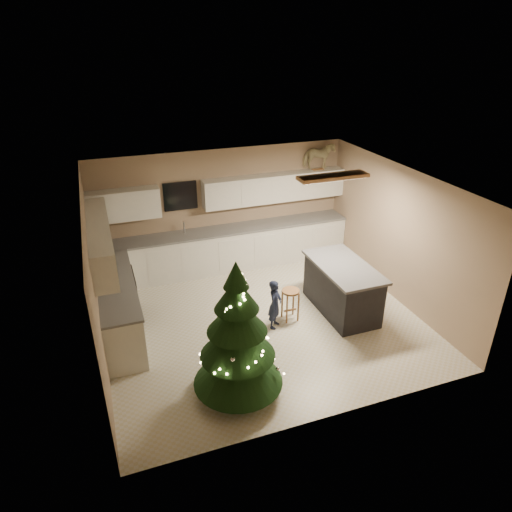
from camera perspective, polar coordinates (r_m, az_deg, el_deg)
name	(u,v)px	position (r m, az deg, el deg)	size (l,w,h in m)	color
ground_plane	(262,320)	(8.45, 0.82, -8.00)	(5.50, 5.50, 0.00)	beige
room_shell	(264,232)	(7.61, 1.06, 2.98)	(5.52, 5.02, 2.61)	#967C63
cabinetry	(191,253)	(9.24, -8.08, 0.33)	(5.50, 3.20, 2.00)	silver
island	(342,288)	(8.64, 10.69, -3.92)	(0.90, 1.70, 0.95)	black
bar_stool	(290,297)	(8.27, 4.33, -5.18)	(0.32, 0.32, 0.61)	brown
christmas_tree	(237,342)	(6.45, -2.34, -10.73)	(1.35, 1.30, 2.15)	#3F2816
toddler	(275,304)	(8.05, 2.38, -6.04)	(0.34, 0.22, 0.92)	black
rocking_horse	(319,156)	(10.30, 7.85, 12.27)	(0.71, 0.42, 0.59)	brown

